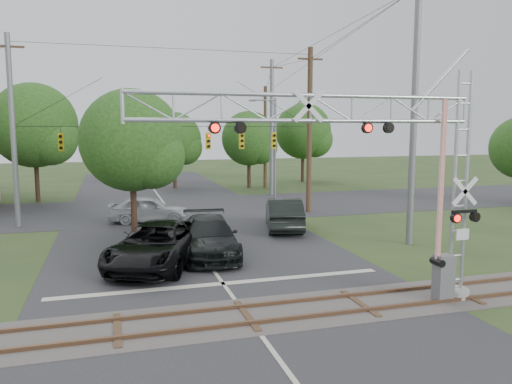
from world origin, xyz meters
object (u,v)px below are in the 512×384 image
object	(u,v)px
crossing_gantry	(373,162)
streetlight	(273,145)
pickup_black	(157,245)
sedan_silver	(149,209)
traffic_signal_span	(187,133)
car_dark	(209,237)

from	to	relation	value
crossing_gantry	streetlight	size ratio (longest dim) A/B	1.42
pickup_black	streetlight	size ratio (longest dim) A/B	0.82
crossing_gantry	sedan_silver	world-z (taller)	crossing_gantry
pickup_black	streetlight	world-z (taller)	streetlight
crossing_gantry	sedan_silver	bearing A→B (deg)	108.43
sedan_silver	traffic_signal_span	bearing A→B (deg)	-63.39
crossing_gantry	traffic_signal_span	world-z (taller)	traffic_signal_span
car_dark	sedan_silver	xyz separation A→B (m)	(-2.07, 9.27, -0.05)
crossing_gantry	car_dark	distance (m)	10.00
sedan_silver	streetlight	world-z (taller)	streetlight
traffic_signal_span	car_dark	xyz separation A→B (m)	(-0.55, -10.03, -4.72)
traffic_signal_span	streetlight	world-z (taller)	traffic_signal_span
streetlight	car_dark	bearing A→B (deg)	-118.64
crossing_gantry	pickup_black	distance (m)	10.35
crossing_gantry	car_dark	size ratio (longest dim) A/B	1.90
traffic_signal_span	pickup_black	world-z (taller)	traffic_signal_span
pickup_black	sedan_silver	world-z (taller)	pickup_black
traffic_signal_span	streetlight	distance (m)	8.94
car_dark	sedan_silver	bearing A→B (deg)	108.30
crossing_gantry	car_dark	world-z (taller)	crossing_gantry
crossing_gantry	sedan_silver	distance (m)	18.99
pickup_black	sedan_silver	distance (m)	10.42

